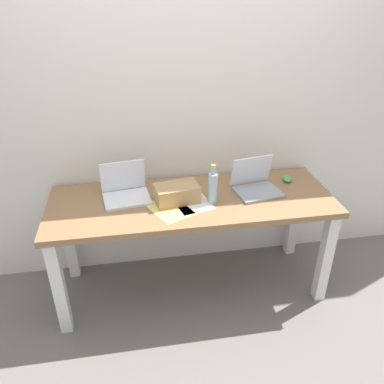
# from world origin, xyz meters

# --- Properties ---
(ground_plane) EXTENTS (8.00, 8.00, 0.00)m
(ground_plane) POSITION_xyz_m (0.00, 0.00, 0.00)
(ground_plane) COLOR slate
(back_wall) EXTENTS (5.20, 0.08, 2.60)m
(back_wall) POSITION_xyz_m (0.00, 0.38, 1.30)
(back_wall) COLOR silver
(back_wall) RESTS_ON ground
(desk) EXTENTS (1.82, 0.65, 0.72)m
(desk) POSITION_xyz_m (0.00, 0.00, 0.62)
(desk) COLOR olive
(desk) RESTS_ON ground
(laptop_left) EXTENTS (0.32, 0.27, 0.22)m
(laptop_left) POSITION_xyz_m (-0.41, 0.09, 0.77)
(laptop_left) COLOR silver
(laptop_left) RESTS_ON desk
(laptop_right) EXTENTS (0.32, 0.30, 0.22)m
(laptop_right) POSITION_xyz_m (0.43, 0.03, 0.77)
(laptop_right) COLOR gray
(laptop_right) RESTS_ON desk
(beer_bottle) EXTENTS (0.06, 0.06, 0.26)m
(beer_bottle) POSITION_xyz_m (0.12, -0.06, 0.83)
(beer_bottle) COLOR #99B7C1
(beer_bottle) RESTS_ON desk
(computer_mouse) EXTENTS (0.07, 0.11, 0.03)m
(computer_mouse) POSITION_xyz_m (0.69, 0.14, 0.74)
(computer_mouse) COLOR #4C9E56
(computer_mouse) RESTS_ON desk
(cardboard_box) EXTENTS (0.29, 0.20, 0.11)m
(cardboard_box) POSITION_xyz_m (-0.10, -0.02, 0.78)
(cardboard_box) COLOR tan
(cardboard_box) RESTS_ON desk
(paper_yellow_folder) EXTENTS (0.31, 0.36, 0.00)m
(paper_yellow_folder) POSITION_xyz_m (-0.16, -0.10, 0.73)
(paper_yellow_folder) COLOR #F4E06B
(paper_yellow_folder) RESTS_ON desk
(paper_sheet_center) EXTENTS (0.27, 0.34, 0.00)m
(paper_sheet_center) POSITION_xyz_m (-0.01, -0.03, 0.73)
(paper_sheet_center) COLOR white
(paper_sheet_center) RESTS_ON desk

